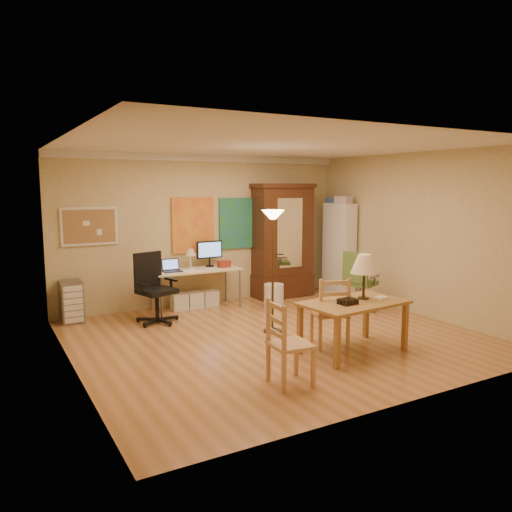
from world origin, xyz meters
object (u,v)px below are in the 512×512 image
dining_table (358,291)px  computer_desk (196,284)px  office_chair_black (156,304)px  bookshelf (339,250)px  office_chair_green (359,295)px  armoire (282,248)px

dining_table → computer_desk: 3.33m
dining_table → office_chair_black: dining_table is taller
dining_table → office_chair_black: size_ratio=1.28×
office_chair_black → bookshelf: 3.86m
office_chair_green → office_chair_black: bearing=163.5°
computer_desk → dining_table: bearing=-73.5°
computer_desk → armoire: 1.92m
computer_desk → office_chair_black: 1.09m
computer_desk → office_chair_green: size_ratio=1.49×
armoire → bookshelf: size_ratio=1.21×
bookshelf → computer_desk: bearing=173.0°
office_chair_black → armoire: (2.77, 0.64, 0.66)m
armoire → computer_desk: bearing=-177.4°
dining_table → computer_desk: dining_table is taller
computer_desk → office_chair_black: size_ratio=1.40×
office_chair_black → office_chair_green: (3.32, -0.99, -0.02)m
office_chair_black → armoire: 2.92m
computer_desk → armoire: armoire is taller
armoire → office_chair_green: bearing=-71.3°
office_chair_black → bookshelf: (3.81, 0.20, 0.61)m
office_chair_black → bookshelf: size_ratio=0.61×
dining_table → office_chair_green: dining_table is taller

